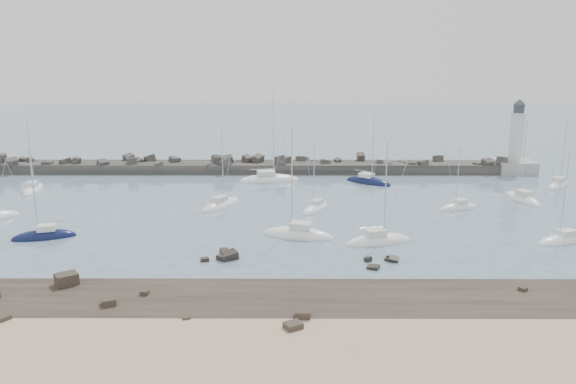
# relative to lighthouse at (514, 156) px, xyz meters

# --- Properties ---
(ground) EXTENTS (400.00, 400.00, 0.00)m
(ground) POSITION_rel_lighthouse_xyz_m (-47.00, -38.00, -3.09)
(ground) COLOR slate
(ground) RESTS_ON ground
(sand_strip) EXTENTS (140.00, 14.00, 1.00)m
(sand_strip) POSITION_rel_lighthouse_xyz_m (-47.00, -70.00, -3.09)
(sand_strip) COLOR tan
(sand_strip) RESTS_ON ground
(rock_shelf) EXTENTS (140.00, 12.00, 1.82)m
(rock_shelf) POSITION_rel_lighthouse_xyz_m (-46.89, -59.98, -3.08)
(rock_shelf) COLOR #2B231D
(rock_shelf) RESTS_ON ground
(rock_cluster_near) EXTENTS (4.30, 3.41, 1.66)m
(rock_cluster_near) POSITION_rel_lighthouse_xyz_m (-50.03, -47.44, -2.94)
(rock_cluster_near) COLOR black
(rock_cluster_near) RESTS_ON ground
(rock_cluster_far) EXTENTS (4.00, 3.84, 0.91)m
(rock_cluster_far) POSITION_rel_lighthouse_xyz_m (-32.96, -48.96, -2.98)
(rock_cluster_far) COLOR black
(rock_cluster_far) RESTS_ON ground
(breakwater) EXTENTS (115.00, 7.73, 5.07)m
(breakwater) POSITION_rel_lighthouse_xyz_m (-54.92, -0.02, -2.76)
(breakwater) COLOR #2F2D2A
(breakwater) RESTS_ON ground
(lighthouse) EXTENTS (7.00, 7.00, 14.60)m
(lighthouse) POSITION_rel_lighthouse_xyz_m (0.00, 0.00, 0.00)
(lighthouse) COLOR #979692
(lighthouse) RESTS_ON ground
(sailboat_1) EXTENTS (3.55, 8.31, 12.82)m
(sailboat_1) POSITION_rel_lighthouse_xyz_m (-85.59, -15.84, -2.95)
(sailboat_1) COLOR white
(sailboat_1) RESTS_ON ground
(sailboat_2) EXTENTS (7.89, 4.46, 12.09)m
(sailboat_2) POSITION_rel_lighthouse_xyz_m (-73.26, -40.37, -2.95)
(sailboat_2) COLOR #0D153A
(sailboat_2) RESTS_ON ground
(sailboat_3) EXTENTS (6.54, 8.63, 13.39)m
(sailboat_3) POSITION_rel_lighthouse_xyz_m (-53.27, -25.38, -2.95)
(sailboat_3) COLOR white
(sailboat_3) RESTS_ON ground
(sailboat_4) EXTENTS (11.29, 5.40, 17.01)m
(sailboat_4) POSITION_rel_lighthouse_xyz_m (-46.73, -8.37, -2.94)
(sailboat_4) COLOR white
(sailboat_4) RESTS_ON ground
(sailboat_5) EXTENTS (9.49, 5.01, 14.48)m
(sailboat_5) POSITION_rel_lighthouse_xyz_m (-42.01, -39.76, -2.93)
(sailboat_5) COLOR white
(sailboat_5) RESTS_ON ground
(sailboat_6) EXTENTS (5.35, 7.23, 11.28)m
(sailboat_6) POSITION_rel_lighthouse_xyz_m (-39.26, -27.33, -2.96)
(sailboat_6) COLOR white
(sailboat_6) RESTS_ON ground
(sailboat_7) EXTENTS (8.75, 4.87, 13.34)m
(sailboat_7) POSITION_rel_lighthouse_xyz_m (-32.36, -42.04, -2.94)
(sailboat_7) COLOR white
(sailboat_7) RESTS_ON ground
(sailboat_8) EXTENTS (8.57, 7.64, 13.93)m
(sailboat_8) POSITION_rel_lighthouse_xyz_m (-29.17, -9.69, -2.95)
(sailboat_8) COLOR #0D153A
(sailboat_8) RESTS_ON ground
(sailboat_9) EXTENTS (6.53, 3.94, 10.07)m
(sailboat_9) POSITION_rel_lighthouse_xyz_m (-18.24, -26.70, -2.96)
(sailboat_9) COLOR white
(sailboat_9) RESTS_ON ground
(sailboat_10) EXTENTS (4.32, 8.81, 13.46)m
(sailboat_10) POSITION_rel_lighthouse_xyz_m (-7.01, -21.90, -2.94)
(sailboat_10) COLOR white
(sailboat_10) RESTS_ON ground
(sailboat_11) EXTENTS (7.86, 5.03, 11.94)m
(sailboat_11) POSITION_rel_lighthouse_xyz_m (-9.96, -41.54, -2.96)
(sailboat_11) COLOR white
(sailboat_11) RESTS_ON ground
(sailboat_12) EXTENTS (6.98, 7.15, 12.34)m
(sailboat_12) POSITION_rel_lighthouse_xyz_m (2.99, -12.47, -2.93)
(sailboat_12) COLOR white
(sailboat_12) RESTS_ON ground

